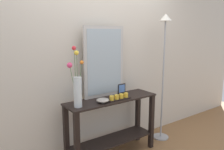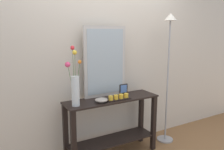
# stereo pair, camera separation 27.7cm
# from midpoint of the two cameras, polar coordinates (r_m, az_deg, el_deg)

# --- Properties ---
(wall_back) EXTENTS (6.40, 0.08, 2.70)m
(wall_back) POSITION_cam_midpoint_polar(r_m,az_deg,el_deg) (2.98, -6.04, 5.84)
(wall_back) COLOR beige
(wall_back) RESTS_ON ground
(console_table) EXTENTS (1.23, 0.36, 0.78)m
(console_table) POSITION_cam_midpoint_polar(r_m,az_deg,el_deg) (2.94, -2.75, -11.79)
(console_table) COLOR black
(console_table) RESTS_ON ground
(mirror_leaning) EXTENTS (0.59, 0.03, 0.90)m
(mirror_leaning) POSITION_cam_midpoint_polar(r_m,az_deg,el_deg) (2.86, -4.74, 3.36)
(mirror_leaning) COLOR #B7B2AD
(mirror_leaning) RESTS_ON console_table
(tall_vase_left) EXTENTS (0.17, 0.16, 0.67)m
(tall_vase_left) POSITION_cam_midpoint_polar(r_m,az_deg,el_deg) (2.52, -12.02, -2.96)
(tall_vase_left) COLOR silver
(tall_vase_left) RESTS_ON console_table
(candle_tray) EXTENTS (0.32, 0.09, 0.07)m
(candle_tray) POSITION_cam_midpoint_polar(r_m,az_deg,el_deg) (2.78, -1.06, -5.75)
(candle_tray) COLOR black
(candle_tray) RESTS_ON console_table
(picture_frame_small) EXTENTS (0.13, 0.01, 0.13)m
(picture_frame_small) POSITION_cam_midpoint_polar(r_m,az_deg,el_deg) (3.06, -0.13, -3.48)
(picture_frame_small) COLOR black
(picture_frame_small) RESTS_ON console_table
(decorative_bowl) EXTENTS (0.15, 0.15, 0.05)m
(decorative_bowl) POSITION_cam_midpoint_polar(r_m,az_deg,el_deg) (2.67, -5.36, -6.45)
(decorative_bowl) COLOR #9E9389
(decorative_bowl) RESTS_ON console_table
(floor_lamp) EXTENTS (0.24, 0.24, 1.87)m
(floor_lamp) POSITION_cam_midpoint_polar(r_m,az_deg,el_deg) (3.30, 10.80, 4.58)
(floor_lamp) COLOR #9E9EA3
(floor_lamp) RESTS_ON ground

